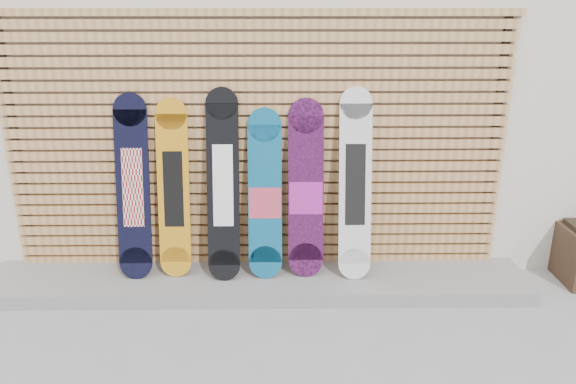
# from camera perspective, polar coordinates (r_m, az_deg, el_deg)

# --- Properties ---
(ground) EXTENTS (80.00, 80.00, 0.00)m
(ground) POSITION_cam_1_polar(r_m,az_deg,el_deg) (4.33, -1.44, -14.01)
(ground) COLOR gray
(ground) RESTS_ON ground
(building) EXTENTS (12.00, 5.00, 3.60)m
(building) POSITION_cam_1_polar(r_m,az_deg,el_deg) (7.17, 2.89, 14.50)
(building) COLOR beige
(building) RESTS_ON ground
(concrete_step) EXTENTS (4.60, 0.70, 0.12)m
(concrete_step) POSITION_cam_1_polar(r_m,az_deg,el_deg) (4.89, -3.14, -9.07)
(concrete_step) COLOR slate
(concrete_step) RESTS_ON ground
(slat_wall) EXTENTS (4.26, 0.08, 2.29)m
(slat_wall) POSITION_cam_1_polar(r_m,az_deg,el_deg) (4.75, -3.25, 4.94)
(slat_wall) COLOR #B07C49
(slat_wall) RESTS_ON ground
(snowboard_0) EXTENTS (0.28, 0.33, 1.53)m
(snowboard_0) POSITION_cam_1_polar(r_m,az_deg,el_deg) (4.81, -15.47, 0.44)
(snowboard_0) COLOR black
(snowboard_0) RESTS_ON concrete_step
(snowboard_1) EXTENTS (0.26, 0.29, 1.49)m
(snowboard_1) POSITION_cam_1_polar(r_m,az_deg,el_deg) (4.76, -11.55, 0.29)
(snowboard_1) COLOR #C47F14
(snowboard_1) RESTS_ON concrete_step
(snowboard_2) EXTENTS (0.27, 0.36, 1.57)m
(snowboard_2) POSITION_cam_1_polar(r_m,az_deg,el_deg) (4.65, -6.61, 0.66)
(snowboard_2) COLOR black
(snowboard_2) RESTS_ON concrete_step
(snowboard_3) EXTENTS (0.28, 0.33, 1.40)m
(snowboard_3) POSITION_cam_1_polar(r_m,az_deg,el_deg) (4.67, -2.36, -0.36)
(snowboard_3) COLOR #0C5077
(snowboard_3) RESTS_ON concrete_step
(snowboard_4) EXTENTS (0.29, 0.30, 1.48)m
(snowboard_4) POSITION_cam_1_polar(r_m,az_deg,el_deg) (4.68, 1.83, 0.17)
(snowboard_4) COLOR black
(snowboard_4) RESTS_ON concrete_step
(snowboard_5) EXTENTS (0.27, 0.36, 1.58)m
(snowboard_5) POSITION_cam_1_polar(r_m,az_deg,el_deg) (4.67, 6.84, 0.74)
(snowboard_5) COLOR silver
(snowboard_5) RESTS_ON concrete_step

